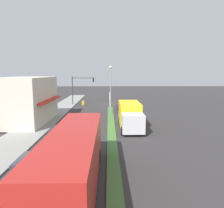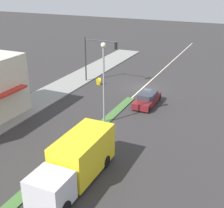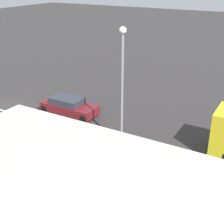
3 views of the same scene
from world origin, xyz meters
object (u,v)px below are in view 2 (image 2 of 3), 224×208
object	(u,v)px
traffic_signal_main	(95,53)
street_lamp	(104,73)
pedestrian	(10,103)
delivery_truck	(76,161)
sedan_maroon	(147,99)
warning_aframe_sign	(99,82)

from	to	relation	value
traffic_signal_main	street_lamp	world-z (taller)	street_lamp
traffic_signal_main	pedestrian	bearing A→B (deg)	74.28
traffic_signal_main	delivery_truck	size ratio (longest dim) A/B	0.75
sedan_maroon	street_lamp	bearing A→B (deg)	69.28
pedestrian	warning_aframe_sign	distance (m)	12.00
street_lamp	pedestrian	xyz separation A→B (m)	(9.48, 1.77, -3.73)
pedestrian	warning_aframe_sign	bearing A→B (deg)	-109.83
traffic_signal_main	warning_aframe_sign	world-z (taller)	traffic_signal_main
traffic_signal_main	pedestrian	size ratio (longest dim) A/B	3.19
delivery_truck	sedan_maroon	xyz separation A→B (m)	(0.00, -14.44, -0.84)
warning_aframe_sign	delivery_truck	xyz separation A→B (m)	(-7.62, 18.13, 1.04)
traffic_signal_main	pedestrian	xyz separation A→B (m)	(3.36, 11.94, -2.85)
street_lamp	sedan_maroon	bearing A→B (deg)	-110.72
delivery_truck	warning_aframe_sign	bearing A→B (deg)	-67.21
delivery_truck	sedan_maroon	distance (m)	14.46
traffic_signal_main	sedan_maroon	xyz separation A→B (m)	(-8.32, 4.35, -3.27)
street_lamp	delivery_truck	world-z (taller)	street_lamp
traffic_signal_main	delivery_truck	distance (m)	20.69
traffic_signal_main	street_lamp	xyz separation A→B (m)	(-6.12, 10.17, 0.88)
traffic_signal_main	warning_aframe_sign	size ratio (longest dim) A/B	6.69
street_lamp	warning_aframe_sign	distance (m)	11.78
warning_aframe_sign	sedan_maroon	world-z (taller)	sedan_maroon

